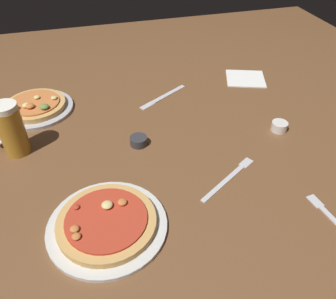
% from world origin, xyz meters
% --- Properties ---
extents(ground_plane, '(2.40, 2.40, 0.03)m').
position_xyz_m(ground_plane, '(0.00, 0.00, -0.01)').
color(ground_plane, brown).
extents(pizza_plate_near, '(0.30, 0.30, 0.05)m').
position_xyz_m(pizza_plate_near, '(-0.22, -0.23, 0.02)').
color(pizza_plate_near, silver).
rests_on(pizza_plate_near, ground_plane).
extents(pizza_plate_far, '(0.27, 0.27, 0.05)m').
position_xyz_m(pizza_plate_far, '(-0.40, 0.37, 0.02)').
color(pizza_plate_far, '#B2B2B7').
rests_on(pizza_plate_far, ground_plane).
extents(beer_mug_dark, '(0.13, 0.08, 0.17)m').
position_xyz_m(beer_mug_dark, '(-0.45, 0.14, 0.08)').
color(beer_mug_dark, '#B27A23').
rests_on(beer_mug_dark, ground_plane).
extents(ramekin_sauce, '(0.05, 0.05, 0.03)m').
position_xyz_m(ramekin_sauce, '(0.40, 0.02, 0.02)').
color(ramekin_sauce, silver).
rests_on(ramekin_sauce, ground_plane).
extents(ramekin_butter, '(0.06, 0.06, 0.03)m').
position_xyz_m(ramekin_butter, '(-0.08, 0.07, 0.01)').
color(ramekin_butter, '#333338').
rests_on(ramekin_butter, ground_plane).
extents(napkin_folded, '(0.20, 0.19, 0.01)m').
position_xyz_m(napkin_folded, '(0.45, 0.39, 0.00)').
color(napkin_folded, white).
rests_on(napkin_folded, ground_plane).
extents(fork_left, '(0.04, 0.20, 0.01)m').
position_xyz_m(fork_left, '(0.34, -0.37, 0.00)').
color(fork_left, silver).
rests_on(fork_left, ground_plane).
extents(knife_right, '(0.21, 0.14, 0.01)m').
position_xyz_m(knife_right, '(0.07, 0.34, 0.00)').
color(knife_right, silver).
rests_on(knife_right, ground_plane).
extents(fork_spare, '(0.21, 0.14, 0.01)m').
position_xyz_m(fork_spare, '(0.14, -0.15, 0.00)').
color(fork_spare, silver).
rests_on(fork_spare, ground_plane).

